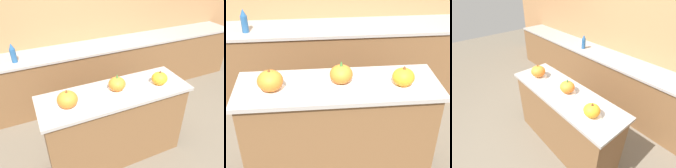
{
  "view_description": "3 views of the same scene",
  "coord_description": "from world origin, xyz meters",
  "views": [
    {
      "loc": [
        -0.83,
        -1.74,
        2.26
      ],
      "look_at": [
        -0.05,
        -0.01,
        1.07
      ],
      "focal_mm": 35.0,
      "sensor_mm": 36.0,
      "label": 1
    },
    {
      "loc": [
        -0.2,
        -2.12,
        2.25
      ],
      "look_at": [
        -0.01,
        -0.04,
        0.98
      ],
      "focal_mm": 50.0,
      "sensor_mm": 36.0,
      "label": 2
    },
    {
      "loc": [
        1.36,
        -1.14,
        2.23
      ],
      "look_at": [
        -0.05,
        0.03,
        1.04
      ],
      "focal_mm": 28.0,
      "sensor_mm": 36.0,
      "label": 3
    }
  ],
  "objects": [
    {
      "name": "wall_back",
      "position": [
        0.0,
        1.68,
        1.25
      ],
      "size": [
        8.0,
        0.06,
        2.5
      ],
      "color": "#9E7047",
      "rests_on": "ground_plane"
    },
    {
      "name": "kitchen_island",
      "position": [
        0.0,
        0.0,
        0.48
      ],
      "size": [
        1.65,
        0.56,
        0.95
      ],
      "color": "brown",
      "rests_on": "ground_plane"
    },
    {
      "name": "pumpkin_cake_left",
      "position": [
        -0.53,
        -0.04,
        1.03
      ],
      "size": [
        0.23,
        0.23,
        0.2
      ],
      "color": "white",
      "rests_on": "kitchen_island"
    },
    {
      "name": "pumpkin_cake_right",
      "position": [
        0.51,
        -0.06,
        1.02
      ],
      "size": [
        0.22,
        0.22,
        0.18
      ],
      "color": "white",
      "rests_on": "kitchen_island"
    },
    {
      "name": "ground_plane",
      "position": [
        0.0,
        0.0,
        0.0
      ],
      "size": [
        12.0,
        12.0,
        0.0
      ],
      "primitive_type": "plane",
      "color": "#665B4C"
    },
    {
      "name": "back_counter",
      "position": [
        0.0,
        1.35,
        0.46
      ],
      "size": [
        6.0,
        0.6,
        0.93
      ],
      "color": "brown",
      "rests_on": "ground_plane"
    },
    {
      "name": "bottle_tall",
      "position": [
        -0.93,
        1.27,
        1.06
      ],
      "size": [
        0.08,
        0.08,
        0.27
      ],
      "color": "#235184",
      "rests_on": "back_counter"
    },
    {
      "name": "pumpkin_cake_center",
      "position": [
        0.03,
        0.02,
        1.03
      ],
      "size": [
        0.22,
        0.22,
        0.2
      ],
      "color": "white",
      "rests_on": "kitchen_island"
    }
  ]
}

